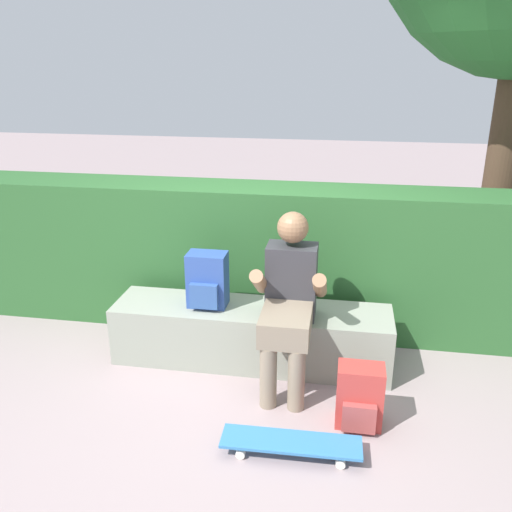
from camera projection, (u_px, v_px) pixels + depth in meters
name	position (u px, v px, depth m)	size (l,w,h in m)	color
ground_plane	(240.00, 394.00, 3.62)	(24.00, 24.00, 0.00)	gray
bench_main	(251.00, 334.00, 3.95)	(2.02, 0.47, 0.43)	gray
person_skater	(289.00, 298.00, 3.56)	(0.49, 0.62, 1.18)	#333338
skateboard_near_person	(291.00, 443.00, 3.05)	(0.80, 0.22, 0.09)	teal
backpack_on_bench	(207.00, 281.00, 3.85)	(0.28, 0.23, 0.40)	#2D4C99
backpack_on_ground	(360.00, 397.00, 3.26)	(0.28, 0.23, 0.40)	#B23833
hedge_row	(308.00, 260.00, 4.35)	(5.70, 0.51, 1.18)	#2A5B2A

